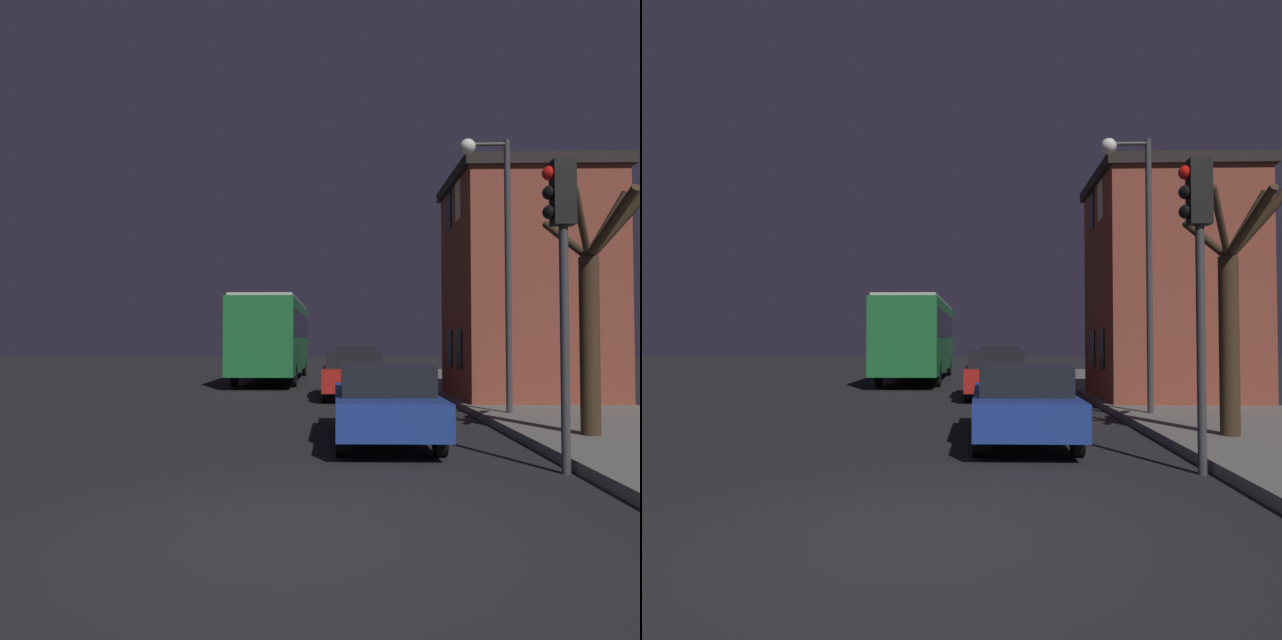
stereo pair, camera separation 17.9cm
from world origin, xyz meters
TOP-DOWN VIEW (x-y plane):
  - ground_plane at (0.00, 0.00)m, footprint 120.00×120.00m
  - brick_building at (6.02, 12.38)m, footprint 4.35×4.66m
  - streetlamp at (4.19, 8.49)m, footprint 1.15×0.36m
  - traffic_light at (3.58, 2.75)m, footprint 0.43×0.24m
  - bare_tree at (4.97, 5.11)m, footprint 1.58×2.40m
  - bus at (-2.25, 22.21)m, footprint 2.53×11.91m
  - car_near_lane at (1.35, 5.49)m, footprint 1.72×4.71m
  - car_mid_lane at (1.04, 13.75)m, footprint 1.88×4.30m
  - car_far_lane at (1.36, 21.75)m, footprint 1.86×4.23m

SIDE VIEW (x-z plane):
  - ground_plane at x=0.00m, z-range 0.00..0.00m
  - car_near_lane at x=1.35m, z-range 0.04..1.43m
  - car_mid_lane at x=1.04m, z-range 0.03..1.52m
  - car_far_lane at x=1.36m, z-range 0.03..1.58m
  - bus at x=-2.25m, z-range 0.34..3.89m
  - bare_tree at x=4.97m, z-range 0.21..4.53m
  - traffic_light at x=3.58m, z-range 0.93..5.22m
  - brick_building at x=6.02m, z-range 0.18..6.65m
  - streetlamp at x=4.19m, z-range 1.08..7.37m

